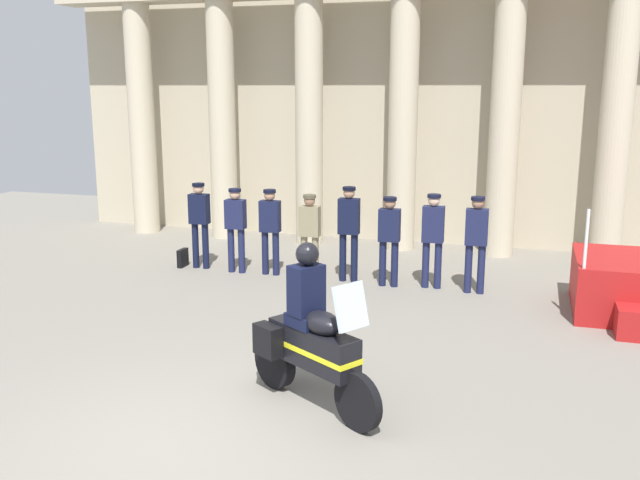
% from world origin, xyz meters
% --- Properties ---
extents(ground_plane, '(28.00, 28.00, 0.00)m').
position_xyz_m(ground_plane, '(0.00, 0.00, 0.00)').
color(ground_plane, gray).
extents(colonnade_backdrop, '(14.53, 1.48, 6.12)m').
position_xyz_m(colonnade_backdrop, '(-0.58, 9.88, 3.32)').
color(colonnade_backdrop, '#B6AB91').
rests_on(colonnade_backdrop, ground_plane).
extents(officer_in_row_0, '(0.39, 0.24, 1.71)m').
position_xyz_m(officer_in_row_0, '(-3.00, 6.45, 1.01)').
color(officer_in_row_0, black).
rests_on(officer_in_row_0, ground_plane).
extents(officer_in_row_1, '(0.39, 0.24, 1.65)m').
position_xyz_m(officer_in_row_1, '(-2.18, 6.36, 0.98)').
color(officer_in_row_1, '#191E42').
rests_on(officer_in_row_1, ground_plane).
extents(officer_in_row_2, '(0.39, 0.24, 1.66)m').
position_xyz_m(officer_in_row_2, '(-1.49, 6.40, 0.98)').
color(officer_in_row_2, '#141938').
rests_on(officer_in_row_2, ground_plane).
extents(officer_in_row_3, '(0.39, 0.24, 1.60)m').
position_xyz_m(officer_in_row_3, '(-0.68, 6.34, 0.95)').
color(officer_in_row_3, '#847A5B').
rests_on(officer_in_row_3, ground_plane).
extents(officer_in_row_4, '(0.39, 0.24, 1.77)m').
position_xyz_m(officer_in_row_4, '(0.07, 6.37, 1.05)').
color(officer_in_row_4, black).
rests_on(officer_in_row_4, ground_plane).
extents(officer_in_row_5, '(0.39, 0.24, 1.64)m').
position_xyz_m(officer_in_row_5, '(0.85, 6.27, 0.97)').
color(officer_in_row_5, '#141938').
rests_on(officer_in_row_5, ground_plane).
extents(officer_in_row_6, '(0.39, 0.24, 1.71)m').
position_xyz_m(officer_in_row_6, '(1.61, 6.39, 1.01)').
color(officer_in_row_6, '#191E42').
rests_on(officer_in_row_6, ground_plane).
extents(officer_in_row_7, '(0.39, 0.24, 1.71)m').
position_xyz_m(officer_in_row_7, '(2.38, 6.28, 1.01)').
color(officer_in_row_7, '#191E42').
rests_on(officer_in_row_7, ground_plane).
extents(motorcycle_with_rider, '(1.83, 1.26, 1.90)m').
position_xyz_m(motorcycle_with_rider, '(0.96, 1.22, 0.79)').
color(motorcycle_with_rider, black).
rests_on(motorcycle_with_rider, ground_plane).
extents(briefcase_on_ground, '(0.10, 0.32, 0.36)m').
position_xyz_m(briefcase_on_ground, '(-3.40, 6.44, 0.18)').
color(briefcase_on_ground, black).
rests_on(briefcase_on_ground, ground_plane).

